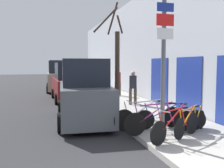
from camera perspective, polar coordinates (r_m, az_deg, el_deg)
ground_plane at (r=14.87m, az=-9.09°, el=-4.01°), size 80.00×80.00×0.00m
sidewalk_curb at (r=18.04m, az=-1.85°, el=-2.19°), size 3.20×32.00×0.15m
building_facade at (r=18.35m, az=3.55°, el=7.80°), size 0.23×32.00×6.50m
signpost at (r=6.66m, az=11.66°, el=4.32°), size 0.49×0.14×3.77m
bicycle_0 at (r=7.17m, az=14.57°, el=-9.22°), size 2.03×1.04×0.88m
bicycle_1 at (r=7.81m, az=17.62°, el=-8.29°), size 1.77×1.20×0.83m
bicycle_2 at (r=7.60m, az=10.90°, el=-8.20°), size 2.29×0.44×0.94m
bicycle_3 at (r=8.16m, az=13.23°, el=-7.55°), size 2.19×0.69×0.86m
bicycle_4 at (r=8.05m, az=8.37°, el=-7.43°), size 2.33×0.44×0.94m
parked_car_0 at (r=9.57m, az=-6.47°, el=-2.27°), size 2.18×4.57×2.40m
parked_car_1 at (r=15.29m, az=-9.59°, el=0.08°), size 2.13×4.38×2.29m
parked_car_2 at (r=20.58m, az=-11.85°, el=1.44°), size 2.18×4.39×2.46m
parked_car_3 at (r=26.28m, az=-12.36°, el=2.22°), size 1.98×4.22×2.56m
pedestrian_near at (r=12.77m, az=4.80°, el=-0.28°), size 0.44×0.38×1.70m
pedestrian_far at (r=16.19m, az=1.33°, el=0.91°), size 0.45×0.39×1.76m
street_tree at (r=10.45m, az=1.01°, el=4.41°), size 1.34×1.14×4.60m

